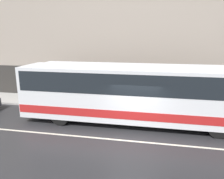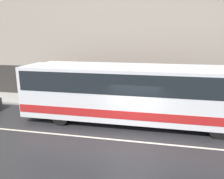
{
  "view_description": "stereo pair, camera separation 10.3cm",
  "coord_description": "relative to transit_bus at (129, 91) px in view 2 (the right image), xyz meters",
  "views": [
    {
      "loc": [
        0.88,
        -9.54,
        4.9
      ],
      "look_at": [
        -1.46,
        2.28,
        1.93
      ],
      "focal_mm": 35.0,
      "sensor_mm": 36.0,
      "label": 1
    },
    {
      "loc": [
        0.98,
        -9.52,
        4.9
      ],
      "look_at": [
        -1.46,
        2.28,
        1.93
      ],
      "focal_mm": 35.0,
      "sensor_mm": 36.0,
      "label": 2
    }
  ],
  "objects": [
    {
      "name": "lane_stripe",
      "position": [
        0.46,
        -2.28,
        -1.88
      ],
      "size": [
        54.0,
        0.14,
        0.01
      ],
      "color": "beige",
      "rests_on": "ground_plane"
    },
    {
      "name": "ground_plane",
      "position": [
        0.46,
        -2.28,
        -1.89
      ],
      "size": [
        60.0,
        60.0,
        0.0
      ],
      "primitive_type": "plane",
      "color": "#262628"
    },
    {
      "name": "transit_bus",
      "position": [
        0.0,
        0.0,
        0.0
      ],
      "size": [
        12.3,
        2.52,
        3.34
      ],
      "color": "silver",
      "rests_on": "ground_plane"
    },
    {
      "name": "sidewalk",
      "position": [
        0.46,
        3.04,
        -1.82
      ],
      "size": [
        60.0,
        2.64,
        0.12
      ],
      "color": "#A09E99",
      "rests_on": "ground_plane"
    },
    {
      "name": "building_facade",
      "position": [
        0.46,
        4.5,
        2.93
      ],
      "size": [
        60.0,
        0.35,
        9.99
      ],
      "color": "gray",
      "rests_on": "ground_plane"
    }
  ]
}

